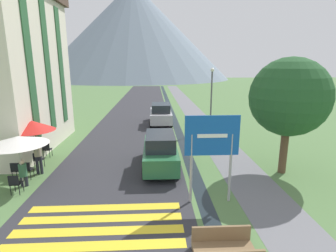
{
  "coord_description": "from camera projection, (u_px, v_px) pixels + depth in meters",
  "views": [
    {
      "loc": [
        -0.67,
        -4.25,
        5.15
      ],
      "look_at": [
        0.08,
        10.0,
        1.78
      ],
      "focal_mm": 28.0,
      "sensor_mm": 36.0,
      "label": 1
    }
  ],
  "objects": [
    {
      "name": "mountain_distant",
      "position": [
        134.0,
        32.0,
        93.14
      ],
      "size": [
        67.4,
        67.4,
        32.6
      ],
      "color": "slate",
      "rests_on": "ground_plane"
    },
    {
      "name": "crosswalk_marking",
      "position": [
        100.0,
        225.0,
        8.62
      ],
      "size": [
        5.44,
        2.54,
        0.01
      ],
      "color": "yellow",
      "rests_on": "ground_plane"
    },
    {
      "name": "cafe_chair_near_right",
      "position": [
        27.0,
        169.0,
        11.93
      ],
      "size": [
        0.4,
        0.4,
        0.85
      ],
      "rotation": [
        0.0,
        0.0,
        0.29
      ],
      "color": "black",
      "rests_on": "ground_plane"
    },
    {
      "name": "footbridge",
      "position": [
        226.0,
        252.0,
        7.06
      ],
      "size": [
        1.7,
        1.1,
        0.65
      ],
      "color": "brown",
      "rests_on": "ground_plane"
    },
    {
      "name": "hotel_building",
      "position": [
        4.0,
        59.0,
        15.28
      ],
      "size": [
        5.34,
        8.78,
        10.01
      ],
      "color": "beige",
      "rests_on": "ground_plane"
    },
    {
      "name": "road_sign",
      "position": [
        212.0,
        144.0,
        9.57
      ],
      "size": [
        2.01,
        0.11,
        3.38
      ],
      "color": "#9E9EA3",
      "rests_on": "ground_plane"
    },
    {
      "name": "parked_car_near",
      "position": [
        160.0,
        151.0,
        13.21
      ],
      "size": [
        1.75,
        4.31,
        1.82
      ],
      "color": "#28663D",
      "rests_on": "ground_plane"
    },
    {
      "name": "streetlamp",
      "position": [
        211.0,
        94.0,
        20.39
      ],
      "size": [
        0.28,
        0.28,
        4.87
      ],
      "color": "#515156",
      "rests_on": "ground_plane"
    },
    {
      "name": "person_seated_far",
      "position": [
        23.0,
        171.0,
        11.22
      ],
      "size": [
        0.32,
        0.32,
        1.22
      ],
      "color": "#282833",
      "rests_on": "ground_plane"
    },
    {
      "name": "cafe_chair_near_left",
      "position": [
        17.0,
        169.0,
        11.87
      ],
      "size": [
        0.4,
        0.4,
        0.85
      ],
      "rotation": [
        0.0,
        0.0,
        0.47
      ],
      "color": "black",
      "rests_on": "ground_plane"
    },
    {
      "name": "cafe_chair_middle",
      "position": [
        38.0,
        159.0,
        13.17
      ],
      "size": [
        0.4,
        0.4,
        0.85
      ],
      "rotation": [
        0.0,
        0.0,
        0.18
      ],
      "color": "black",
      "rests_on": "ground_plane"
    },
    {
      "name": "cafe_umbrella_middle_red",
      "position": [
        32.0,
        126.0,
        13.31
      ],
      "size": [
        2.19,
        2.19,
        2.37
      ],
      "color": "#B7B2A8",
      "rests_on": "ground_plane"
    },
    {
      "name": "tree_by_path",
      "position": [
        289.0,
        97.0,
        11.98
      ],
      "size": [
        3.62,
        3.62,
        5.5
      ],
      "color": "brown",
      "rests_on": "ground_plane"
    },
    {
      "name": "cafe_chair_far_right",
      "position": [
        47.0,
        149.0,
        14.76
      ],
      "size": [
        0.4,
        0.4,
        0.85
      ],
      "rotation": [
        0.0,
        0.0,
        0.1
      ],
      "color": "black",
      "rests_on": "ground_plane"
    },
    {
      "name": "parked_car_far",
      "position": [
        161.0,
        114.0,
        23.07
      ],
      "size": [
        1.92,
        4.45,
        1.82
      ],
      "color": "#B2B2B7",
      "rests_on": "ground_plane"
    },
    {
      "name": "road",
      "position": [
        140.0,
        105.0,
        34.38
      ],
      "size": [
        6.4,
        60.0,
        0.01
      ],
      "color": "#2D2D33",
      "rests_on": "ground_plane"
    },
    {
      "name": "person_standing_terrace",
      "position": [
        38.0,
        154.0,
        12.42
      ],
      "size": [
        0.32,
        0.32,
        1.75
      ],
      "color": "#282833",
      "rests_on": "ground_plane"
    },
    {
      "name": "ground_plane",
      "position": [
        162.0,
        120.0,
        24.79
      ],
      "size": [
        160.0,
        160.0,
        0.0
      ],
      "primitive_type": "plane",
      "color": "#517542"
    },
    {
      "name": "footpath",
      "position": [
        187.0,
        104.0,
        34.69
      ],
      "size": [
        2.2,
        60.0,
        0.01
      ],
      "color": "slate",
      "rests_on": "ground_plane"
    },
    {
      "name": "cafe_umbrella_front_white",
      "position": [
        18.0,
        141.0,
        10.82
      ],
      "size": [
        2.43,
        2.43,
        2.26
      ],
      "color": "#B7B2A8",
      "rests_on": "ground_plane"
    },
    {
      "name": "cafe_chair_nearest",
      "position": [
        15.0,
        183.0,
        10.53
      ],
      "size": [
        0.4,
        0.4,
        0.85
      ],
      "rotation": [
        0.0,
        0.0,
        -0.43
      ],
      "color": "black",
      "rests_on": "ground_plane"
    },
    {
      "name": "drainage_channel",
      "position": [
        168.0,
        104.0,
        34.57
      ],
      "size": [
        0.6,
        60.0,
        0.0
      ],
      "color": "black",
      "rests_on": "ground_plane"
    }
  ]
}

